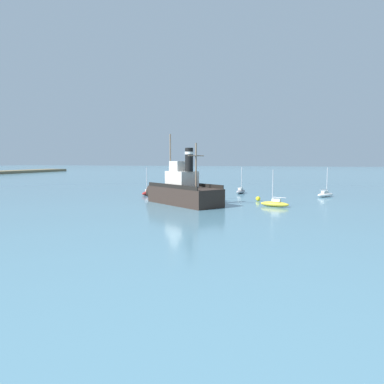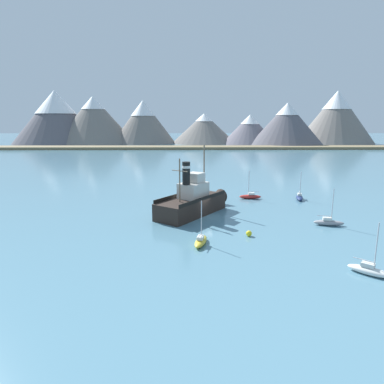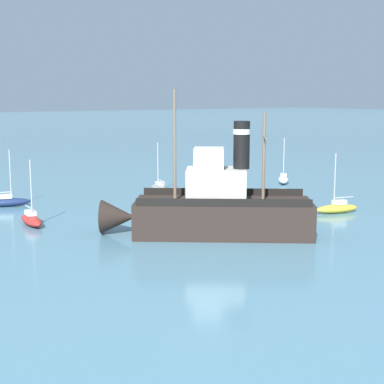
% 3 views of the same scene
% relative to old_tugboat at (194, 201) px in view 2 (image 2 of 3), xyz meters
% --- Properties ---
extents(ground_plane, '(600.00, 600.00, 0.00)m').
position_rel_old_tugboat_xyz_m(ground_plane, '(1.33, -1.62, -1.83)').
color(ground_plane, teal).
extents(mountain_ridge, '(208.10, 64.82, 29.89)m').
position_rel_old_tugboat_xyz_m(mountain_ridge, '(-8.79, 150.71, 11.56)').
color(mountain_ridge, '#56545B').
rests_on(mountain_ridge, ground).
extents(shoreline_strip, '(240.00, 12.00, 1.20)m').
position_rel_old_tugboat_xyz_m(shoreline_strip, '(1.33, 112.90, -1.23)').
color(shoreline_strip, '#7A6B4C').
rests_on(shoreline_strip, ground).
extents(old_tugboat, '(11.23, 13.62, 9.90)m').
position_rel_old_tugboat_xyz_m(old_tugboat, '(0.00, 0.00, 0.00)').
color(old_tugboat, '#2D231E').
rests_on(old_tugboat, ground).
extents(sailboat_grey, '(3.94, 1.82, 4.90)m').
position_rel_old_tugboat_xyz_m(sailboat_grey, '(17.51, -6.00, -1.40)').
color(sailboat_grey, gray).
rests_on(sailboat_grey, ground).
extents(sailboat_red, '(3.85, 1.29, 4.90)m').
position_rel_old_tugboat_xyz_m(sailboat_red, '(10.02, 9.43, -1.40)').
color(sailboat_red, '#B22823').
rests_on(sailboat_red, ground).
extents(sailboat_yellow, '(2.00, 3.95, 4.90)m').
position_rel_old_tugboat_xyz_m(sailboat_yellow, '(0.56, -12.81, -1.40)').
color(sailboat_yellow, gold).
rests_on(sailboat_yellow, ground).
extents(sailboat_navy, '(1.99, 3.95, 4.90)m').
position_rel_old_tugboat_xyz_m(sailboat_navy, '(18.41, 8.66, -1.40)').
color(sailboat_navy, navy).
rests_on(sailboat_navy, ground).
extents(sailboat_white, '(3.57, 3.34, 4.90)m').
position_rel_old_tugboat_xyz_m(sailboat_white, '(15.32, -20.48, -1.40)').
color(sailboat_white, white).
rests_on(sailboat_white, ground).
extents(mooring_buoy, '(0.70, 0.70, 0.70)m').
position_rel_old_tugboat_xyz_m(mooring_buoy, '(6.37, -10.12, -1.48)').
color(mooring_buoy, yellow).
rests_on(mooring_buoy, ground).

